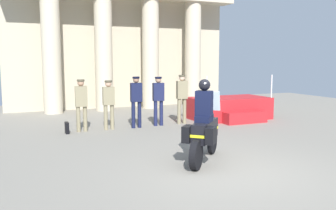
{
  "coord_description": "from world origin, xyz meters",
  "views": [
    {
      "loc": [
        -4.11,
        -6.25,
        2.33
      ],
      "look_at": [
        -0.01,
        3.23,
        1.04
      ],
      "focal_mm": 38.88,
      "sensor_mm": 36.0,
      "label": 1
    }
  ],
  "objects_px": {
    "reviewing_stand": "(230,109)",
    "officer_in_row_3": "(158,97)",
    "officer_in_row_1": "(109,101)",
    "officer_in_row_4": "(182,95)",
    "officer_in_row_0": "(81,101)",
    "motorcycle_with_rider": "(204,128)",
    "briefcase_on_ground": "(67,128)",
    "officer_in_row_2": "(136,98)"
  },
  "relations": [
    {
      "from": "briefcase_on_ground",
      "to": "officer_in_row_1",
      "type": "bearing_deg",
      "value": 3.91
    },
    {
      "from": "reviewing_stand",
      "to": "briefcase_on_ground",
      "type": "bearing_deg",
      "value": -176.76
    },
    {
      "from": "officer_in_row_0",
      "to": "briefcase_on_ground",
      "type": "xyz_separation_m",
      "value": [
        -0.49,
        -0.11,
        -0.82
      ]
    },
    {
      "from": "reviewing_stand",
      "to": "officer_in_row_3",
      "type": "distance_m",
      "value": 3.2
    },
    {
      "from": "briefcase_on_ground",
      "to": "motorcycle_with_rider",
      "type": "bearing_deg",
      "value": -62.2
    },
    {
      "from": "officer_in_row_4",
      "to": "briefcase_on_ground",
      "type": "xyz_separation_m",
      "value": [
        -4.12,
        -0.17,
        -0.87
      ]
    },
    {
      "from": "officer_in_row_3",
      "to": "officer_in_row_4",
      "type": "xyz_separation_m",
      "value": [
        0.94,
        0.04,
        0.03
      ]
    },
    {
      "from": "reviewing_stand",
      "to": "officer_in_row_4",
      "type": "bearing_deg",
      "value": -175.07
    },
    {
      "from": "officer_in_row_1",
      "to": "officer_in_row_3",
      "type": "distance_m",
      "value": 1.79
    },
    {
      "from": "officer_in_row_2",
      "to": "officer_in_row_3",
      "type": "distance_m",
      "value": 0.85
    },
    {
      "from": "reviewing_stand",
      "to": "motorcycle_with_rider",
      "type": "height_order",
      "value": "motorcycle_with_rider"
    },
    {
      "from": "motorcycle_with_rider",
      "to": "officer_in_row_4",
      "type": "bearing_deg",
      "value": 24.11
    },
    {
      "from": "officer_in_row_1",
      "to": "officer_in_row_0",
      "type": "bearing_deg",
      "value": 4.8
    },
    {
      "from": "officer_in_row_3",
      "to": "briefcase_on_ground",
      "type": "height_order",
      "value": "officer_in_row_3"
    },
    {
      "from": "briefcase_on_ground",
      "to": "reviewing_stand",
      "type": "bearing_deg",
      "value": 3.24
    },
    {
      "from": "officer_in_row_1",
      "to": "officer_in_row_2",
      "type": "relative_size",
      "value": 0.94
    },
    {
      "from": "reviewing_stand",
      "to": "briefcase_on_ground",
      "type": "relative_size",
      "value": 8.47
    },
    {
      "from": "officer_in_row_1",
      "to": "officer_in_row_4",
      "type": "bearing_deg",
      "value": -172.74
    },
    {
      "from": "officer_in_row_2",
      "to": "officer_in_row_3",
      "type": "relative_size",
      "value": 1.01
    },
    {
      "from": "officer_in_row_2",
      "to": "officer_in_row_4",
      "type": "bearing_deg",
      "value": -170.05
    },
    {
      "from": "officer_in_row_2",
      "to": "officer_in_row_4",
      "type": "height_order",
      "value": "officer_in_row_4"
    },
    {
      "from": "officer_in_row_3",
      "to": "briefcase_on_ground",
      "type": "bearing_deg",
      "value": 7.95
    },
    {
      "from": "officer_in_row_1",
      "to": "motorcycle_with_rider",
      "type": "relative_size",
      "value": 0.87
    },
    {
      "from": "reviewing_stand",
      "to": "officer_in_row_0",
      "type": "xyz_separation_m",
      "value": [
        -5.82,
        -0.25,
        0.59
      ]
    },
    {
      "from": "reviewing_stand",
      "to": "briefcase_on_ground",
      "type": "distance_m",
      "value": 6.33
    },
    {
      "from": "officer_in_row_1",
      "to": "briefcase_on_ground",
      "type": "bearing_deg",
      "value": 9.64
    },
    {
      "from": "officer_in_row_2",
      "to": "briefcase_on_ground",
      "type": "xyz_separation_m",
      "value": [
        -2.34,
        -0.04,
        -0.86
      ]
    },
    {
      "from": "officer_in_row_4",
      "to": "motorcycle_with_rider",
      "type": "height_order",
      "value": "motorcycle_with_rider"
    },
    {
      "from": "officer_in_row_0",
      "to": "officer_in_row_4",
      "type": "bearing_deg",
      "value": -173.35
    },
    {
      "from": "officer_in_row_0",
      "to": "motorcycle_with_rider",
      "type": "xyz_separation_m",
      "value": [
        1.92,
        -4.69,
        -0.2
      ]
    },
    {
      "from": "briefcase_on_ground",
      "to": "officer_in_row_2",
      "type": "bearing_deg",
      "value": 0.89
    },
    {
      "from": "officer_in_row_1",
      "to": "reviewing_stand",
      "type": "bearing_deg",
      "value": -171.22
    },
    {
      "from": "officer_in_row_3",
      "to": "officer_in_row_0",
      "type": "bearing_deg",
      "value": 6.03
    },
    {
      "from": "motorcycle_with_rider",
      "to": "officer_in_row_1",
      "type": "bearing_deg",
      "value": 56.22
    },
    {
      "from": "officer_in_row_2",
      "to": "officer_in_row_3",
      "type": "xyz_separation_m",
      "value": [
        0.85,
        0.09,
        -0.02
      ]
    },
    {
      "from": "officer_in_row_4",
      "to": "officer_in_row_0",
      "type": "bearing_deg",
      "value": 6.65
    },
    {
      "from": "officer_in_row_1",
      "to": "officer_in_row_3",
      "type": "xyz_separation_m",
      "value": [
        1.79,
        0.03,
        0.05
      ]
    },
    {
      "from": "officer_in_row_0",
      "to": "motorcycle_with_rider",
      "type": "height_order",
      "value": "motorcycle_with_rider"
    },
    {
      "from": "reviewing_stand",
      "to": "officer_in_row_3",
      "type": "relative_size",
      "value": 1.76
    },
    {
      "from": "officer_in_row_0",
      "to": "officer_in_row_1",
      "type": "xyz_separation_m",
      "value": [
        0.9,
        -0.01,
        -0.03
      ]
    },
    {
      "from": "officer_in_row_2",
      "to": "officer_in_row_4",
      "type": "distance_m",
      "value": 1.79
    },
    {
      "from": "officer_in_row_2",
      "to": "briefcase_on_ground",
      "type": "distance_m",
      "value": 2.49
    }
  ]
}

